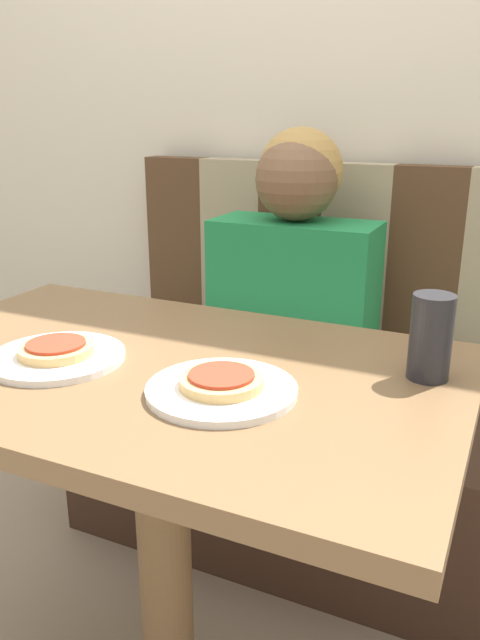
{
  "coord_description": "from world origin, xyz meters",
  "views": [
    {
      "loc": [
        0.54,
        -0.82,
        1.17
      ],
      "look_at": [
        0.0,
        0.33,
        0.75
      ],
      "focal_mm": 35.0,
      "sensor_mm": 36.0,
      "label": 1
    }
  ],
  "objects_px": {
    "pizza_left": "(56,349)",
    "person": "(295,268)",
    "plate_left": "(57,357)",
    "pizza_right": "(221,380)",
    "drinking_cup": "(431,337)",
    "plate_right": "(222,390)"
  },
  "relations": [
    {
      "from": "plate_left",
      "to": "pizza_left",
      "type": "height_order",
      "value": "pizza_left"
    },
    {
      "from": "plate_left",
      "to": "pizza_right",
      "type": "height_order",
      "value": "pizza_right"
    },
    {
      "from": "pizza_left",
      "to": "person",
      "type": "bearing_deg",
      "value": 78.14
    },
    {
      "from": "person",
      "to": "plate_right",
      "type": "relative_size",
      "value": 3.11
    },
    {
      "from": "pizza_right",
      "to": "drinking_cup",
      "type": "relative_size",
      "value": 0.93
    },
    {
      "from": "plate_right",
      "to": "pizza_right",
      "type": "height_order",
      "value": "pizza_right"
    },
    {
      "from": "plate_left",
      "to": "pizza_right",
      "type": "relative_size",
      "value": 1.79
    },
    {
      "from": "plate_left",
      "to": "plate_right",
      "type": "distance_m",
      "value": 0.31
    },
    {
      "from": "pizza_left",
      "to": "drinking_cup",
      "type": "relative_size",
      "value": 0.93
    },
    {
      "from": "person",
      "to": "pizza_right",
      "type": "bearing_deg",
      "value": -78.14
    },
    {
      "from": "plate_right",
      "to": "pizza_left",
      "type": "bearing_deg",
      "value": 180.0
    },
    {
      "from": "pizza_right",
      "to": "person",
      "type": "bearing_deg",
      "value": 101.86
    },
    {
      "from": "pizza_left",
      "to": "drinking_cup",
      "type": "height_order",
      "value": "drinking_cup"
    },
    {
      "from": "person",
      "to": "plate_left",
      "type": "xyz_separation_m",
      "value": [
        -0.15,
        -0.74,
        -0.01
      ]
    },
    {
      "from": "person",
      "to": "plate_right",
      "type": "bearing_deg",
      "value": -78.14
    },
    {
      "from": "plate_right",
      "to": "pizza_right",
      "type": "distance_m",
      "value": 0.02
    },
    {
      "from": "plate_right",
      "to": "pizza_left",
      "type": "relative_size",
      "value": 1.79
    },
    {
      "from": "pizza_left",
      "to": "plate_left",
      "type": "bearing_deg",
      "value": 0.0
    },
    {
      "from": "pizza_right",
      "to": "pizza_left",
      "type": "bearing_deg",
      "value": 180.0
    },
    {
      "from": "plate_right",
      "to": "pizza_right",
      "type": "relative_size",
      "value": 1.79
    },
    {
      "from": "plate_left",
      "to": "drinking_cup",
      "type": "height_order",
      "value": "drinking_cup"
    },
    {
      "from": "person",
      "to": "drinking_cup",
      "type": "distance_m",
      "value": 0.69
    }
  ]
}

